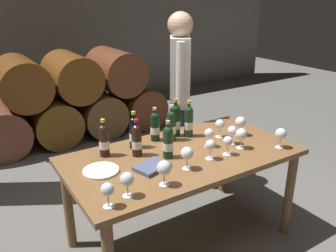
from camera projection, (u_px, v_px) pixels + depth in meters
ground_plane at (181, 238)px, 2.78m from camera, size 14.00×14.00×0.00m
cellar_back_wall at (37, 25)px, 5.59m from camera, size 10.00×0.24×2.80m
barrel_stack at (73, 99)px, 4.64m from camera, size 2.49×0.90×1.15m
dining_table at (182, 164)px, 2.54m from camera, size 1.70×0.90×0.76m
wine_bottle_0 at (168, 142)px, 2.40m from camera, size 0.07×0.07×0.28m
wine_bottle_1 at (134, 132)px, 2.56m from camera, size 0.07×0.07×0.29m
wine_bottle_2 at (189, 121)px, 2.77m from camera, size 0.07×0.07×0.30m
wine_bottle_3 at (104, 140)px, 2.43m from camera, size 0.07×0.07×0.28m
wine_bottle_4 at (137, 140)px, 2.43m from camera, size 0.07×0.07×0.28m
wine_bottle_5 at (171, 125)px, 2.69m from camera, size 0.07×0.07×0.29m
wine_bottle_6 at (155, 126)px, 2.69m from camera, size 0.07×0.07×0.27m
wine_bottle_7 at (176, 120)px, 2.77m from camera, size 0.07×0.07×0.32m
wine_glass_0 at (240, 122)px, 2.79m from camera, size 0.09×0.09×0.16m
wine_glass_1 at (228, 142)px, 2.45m from camera, size 0.07×0.07×0.14m
wine_glass_2 at (220, 125)px, 2.76m from camera, size 0.08×0.08×0.15m
wine_glass_3 at (281, 134)px, 2.56m from camera, size 0.08×0.08×0.16m
wine_glass_4 at (241, 134)px, 2.55m from camera, size 0.09×0.09×0.16m
wine_glass_5 at (210, 146)px, 2.38m from camera, size 0.07×0.07×0.15m
wine_glass_6 at (187, 154)px, 2.24m from camera, size 0.09×0.09×0.16m
wine_glass_7 at (107, 190)px, 1.83m from camera, size 0.07×0.07×0.15m
wine_glass_8 at (232, 131)px, 2.63m from camera, size 0.07×0.07×0.15m
wine_glass_9 at (127, 180)px, 1.93m from camera, size 0.08×0.08×0.16m
wine_glass_10 at (164, 168)px, 2.05m from camera, size 0.09×0.09×0.16m
wine_glass_11 at (209, 134)px, 2.58m from camera, size 0.07×0.07×0.15m
tasting_notebook at (152, 167)px, 2.28m from camera, size 0.26×0.22×0.03m
serving_plate at (101, 171)px, 2.24m from camera, size 0.24×0.24×0.01m
sommelier_presenting at (180, 86)px, 3.24m from camera, size 0.32×0.43×1.72m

